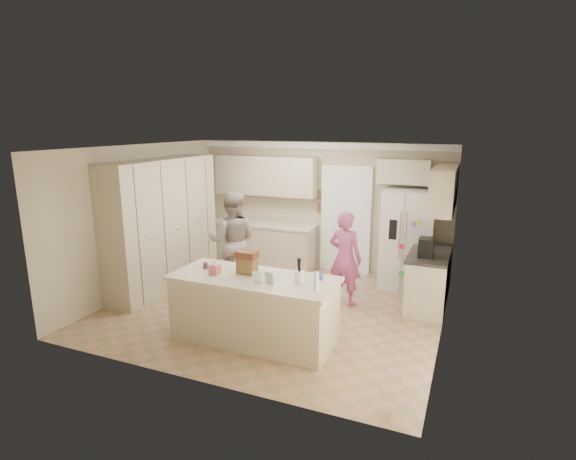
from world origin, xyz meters
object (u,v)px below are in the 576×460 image
at_px(island_base, 254,310).
at_px(teen_girl, 345,258).
at_px(coffee_maker, 426,247).
at_px(refrigerator, 405,240).
at_px(tissue_box, 215,269).
at_px(teen_boy, 233,241).
at_px(dollhouse_body, 247,266).
at_px(utensil_crock, 300,277).

bearing_deg(island_base, teen_girl, 65.35).
height_order(coffee_maker, island_base, coffee_maker).
xyz_separation_m(island_base, teen_girl, (0.80, 1.74, 0.35)).
bearing_deg(refrigerator, island_base, -125.01).
distance_m(refrigerator, tissue_box, 3.72).
relative_size(island_base, teen_boy, 1.23).
relative_size(coffee_maker, teen_girl, 0.19).
bearing_deg(refrigerator, teen_girl, -130.11).
relative_size(refrigerator, tissue_box, 12.86).
bearing_deg(coffee_maker, teen_girl, -172.64).
xyz_separation_m(dollhouse_body, teen_boy, (-1.11, 1.55, -0.14)).
bearing_deg(teen_boy, coffee_maker, 163.40).
bearing_deg(island_base, dollhouse_body, 146.31).
bearing_deg(utensil_crock, coffee_maker, 52.88).
bearing_deg(utensil_crock, teen_girl, 85.00).
bearing_deg(tissue_box, utensil_crock, 7.13).
xyz_separation_m(island_base, teen_boy, (-1.26, 1.65, 0.45)).
bearing_deg(tissue_box, island_base, 10.30).
bearing_deg(island_base, utensil_crock, 4.40).
bearing_deg(refrigerator, coffee_maker, -72.69).
distance_m(tissue_box, teen_girl, 2.29).
height_order(utensil_crock, tissue_box, utensil_crock).
xyz_separation_m(refrigerator, dollhouse_body, (-1.74, -2.84, 0.14)).
bearing_deg(teen_girl, tissue_box, 65.66).
relative_size(coffee_maker, island_base, 0.14).
relative_size(refrigerator, teen_boy, 1.01).
height_order(refrigerator, teen_boy, refrigerator).
xyz_separation_m(island_base, utensil_crock, (0.65, 0.05, 0.56)).
bearing_deg(teen_boy, teen_girl, 161.53).
height_order(tissue_box, teen_girl, teen_girl).
height_order(coffee_maker, dollhouse_body, coffee_maker).
bearing_deg(tissue_box, coffee_maker, 37.57).
relative_size(refrigerator, utensil_crock, 12.00).
height_order(refrigerator, tissue_box, refrigerator).
relative_size(utensil_crock, teen_girl, 0.09).
distance_m(refrigerator, teen_boy, 3.13).
relative_size(coffee_maker, dollhouse_body, 1.15).
height_order(tissue_box, dollhouse_body, dollhouse_body).
height_order(refrigerator, utensil_crock, refrigerator).
relative_size(dollhouse_body, teen_girl, 0.16).
height_order(island_base, teen_girl, teen_girl).
bearing_deg(tissue_box, teen_boy, 112.18).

